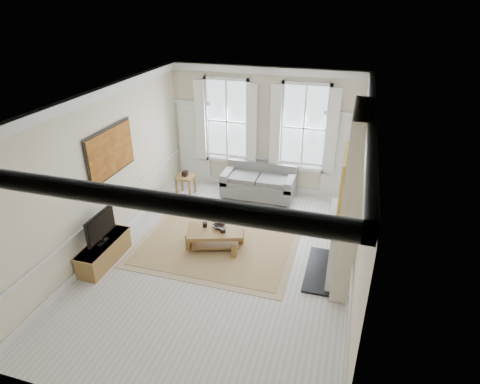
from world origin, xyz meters
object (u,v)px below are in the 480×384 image
(sofa, at_px, (259,183))
(coffee_table, at_px, (215,233))
(tv_stand, at_px, (104,252))
(side_table, at_px, (185,180))

(sofa, distance_m, coffee_table, 2.72)
(sofa, bearing_deg, coffee_table, -96.67)
(tv_stand, bearing_deg, side_table, 83.52)
(sofa, bearing_deg, tv_stand, -121.17)
(sofa, xyz_separation_m, tv_stand, (-2.34, -3.86, -0.12))
(sofa, relative_size, side_table, 3.42)
(side_table, height_order, coffee_table, side_table)
(side_table, height_order, tv_stand, side_table)
(sofa, height_order, side_table, sofa)
(side_table, bearing_deg, tv_stand, -96.48)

